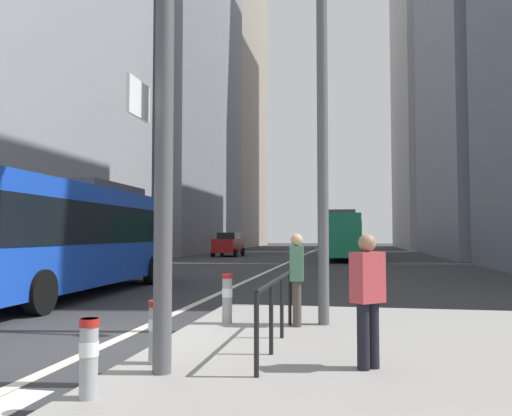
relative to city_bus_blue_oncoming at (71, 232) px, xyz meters
name	(u,v)px	position (x,y,z in m)	size (l,w,h in m)	color
ground_plane	(277,267)	(4.13, 13.94, -1.84)	(160.00, 160.00, 0.00)	#303033
median_island	(488,373)	(9.63, -7.06, -1.76)	(9.00, 10.00, 0.15)	gray
lane_centre_line	(296,259)	(4.13, 23.94, -1.83)	(0.20, 80.00, 0.01)	beige
office_tower_left_mid	(155,76)	(-11.87, 36.38, 16.55)	(13.85, 23.16, 36.78)	gray
office_tower_left_far	(216,101)	(-11.87, 61.94, 20.51)	(12.26, 22.84, 44.69)	gray
office_tower_right_mid	(508,74)	(21.13, 31.27, 13.30)	(12.39, 20.32, 30.28)	slate
office_tower_right_far	(448,46)	(21.13, 56.29, 24.89)	(13.07, 23.28, 53.46)	#9E9EA3
city_bus_blue_oncoming	(71,232)	(0.00, 0.00, 0.00)	(2.94, 11.04, 3.40)	blue
city_bus_red_receding	(343,234)	(7.61, 23.60, 0.00)	(2.87, 11.78, 3.40)	#198456
car_oncoming_mid	(228,244)	(-1.75, 27.39, -0.85)	(2.10, 4.08, 1.94)	maroon
car_receding_near	(343,241)	(7.23, 52.23, -0.85)	(2.11, 4.24, 1.94)	#B2A899
car_receding_far	(352,243)	(8.29, 35.15, -0.85)	(2.10, 4.16, 1.94)	black
street_lamp_post	(322,44)	(7.52, -4.42, 3.45)	(5.50, 0.32, 8.00)	#56565B
bollard_left	(89,354)	(5.44, -9.06, -1.25)	(0.20, 0.20, 0.78)	#99999E
bollard_right	(156,328)	(5.58, -7.62, -1.25)	(0.20, 0.20, 0.78)	#99999E
bollard_back	(227,296)	(5.78, -4.61, -1.19)	(0.20, 0.20, 0.89)	#99999E
pedestrian_railing	(277,297)	(6.93, -6.33, -0.99)	(0.06, 3.43, 0.98)	black
pedestrian_waiting	(297,275)	(7.06, -4.66, -0.79)	(0.26, 0.40, 1.63)	#423D38
pedestrian_walking	(368,294)	(8.20, -7.42, -0.79)	(0.44, 0.43, 1.62)	black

